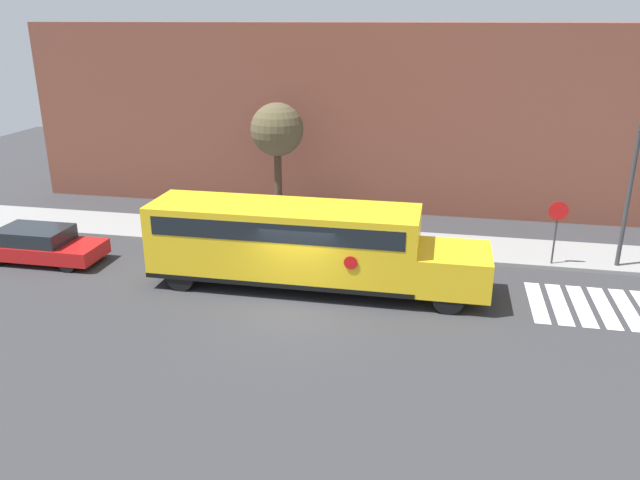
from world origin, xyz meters
The scene contains 8 objects.
ground_plane centered at (0.00, 0.00, 0.00)m, with size 60.00×60.00×0.00m, color #333335.
sidewalk_strip centered at (0.00, 6.50, 0.07)m, with size 44.00×3.00×0.15m.
building_backdrop centered at (0.00, 13.00, 4.34)m, with size 32.00×4.00×8.68m.
crosswalk_stripes centered at (9.91, 2.00, 0.00)m, with size 4.70×3.20×0.01m.
school_bus centered at (-0.21, 1.67, 1.67)m, with size 11.56×2.57×2.92m.
parked_car centered at (-10.55, 2.08, 0.67)m, with size 4.64×1.87×1.33m.
stop_sign centered at (8.71, 5.30, 1.72)m, with size 0.71×0.10×2.59m.
tree_near_sidewalk centered at (-2.91, 9.01, 4.12)m, with size 2.37×2.37×5.38m.
Camera 1 is at (4.46, -17.82, 8.94)m, focal length 35.00 mm.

